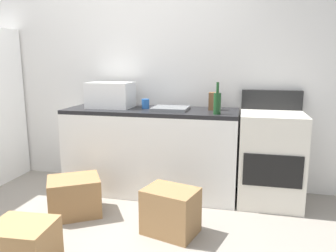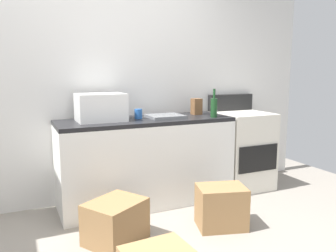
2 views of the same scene
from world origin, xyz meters
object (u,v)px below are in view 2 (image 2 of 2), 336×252
cardboard_box_small (116,222)px  stove_oven (242,149)px  wine_bottle (214,107)px  coffee_mug (138,114)px  microwave (101,107)px  cardboard_box_medium (221,207)px  knife_block (196,107)px

cardboard_box_small → stove_oven: bearing=21.8°
wine_bottle → coffee_mug: (-0.77, 0.22, -0.06)m
coffee_mug → cardboard_box_small: 1.17m
cardboard_box_small → coffee_mug: bearing=57.4°
wine_bottle → cardboard_box_small: size_ratio=0.66×
microwave → wine_bottle: bearing=-10.8°
microwave → cardboard_box_medium: microwave is taller
knife_block → cardboard_box_small: bearing=-146.3°
microwave → cardboard_box_small: 1.13m
wine_bottle → coffee_mug: wine_bottle is taller
cardboard_box_medium → cardboard_box_small: (-0.93, 0.13, -0.02)m
knife_block → cardboard_box_small: knife_block is taller
knife_block → microwave: bearing=-177.1°
wine_bottle → cardboard_box_small: 1.58m
microwave → coffee_mug: bearing=0.2°
stove_oven → cardboard_box_small: size_ratio=2.43×
knife_block → cardboard_box_small: (-1.18, -0.79, -0.82)m
stove_oven → cardboard_box_small: bearing=-158.2°
knife_block → stove_oven: bearing=-8.4°
wine_bottle → cardboard_box_small: (-1.24, -0.51, -0.84)m
stove_oven → cardboard_box_medium: bearing=-134.7°
microwave → cardboard_box_medium: (0.85, -0.86, -0.85)m
microwave → wine_bottle: wine_bottle is taller
stove_oven → coffee_mug: bearing=178.7°
stove_oven → microwave: size_ratio=2.39×
coffee_mug → cardboard_box_small: coffee_mug is taller
coffee_mug → cardboard_box_medium: 1.24m
cardboard_box_small → microwave: bearing=83.7°
wine_bottle → knife_block: 0.28m
wine_bottle → cardboard_box_medium: 1.08m
knife_block → cardboard_box_medium: size_ratio=0.43×
cardboard_box_medium → cardboard_box_small: bearing=172.1°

